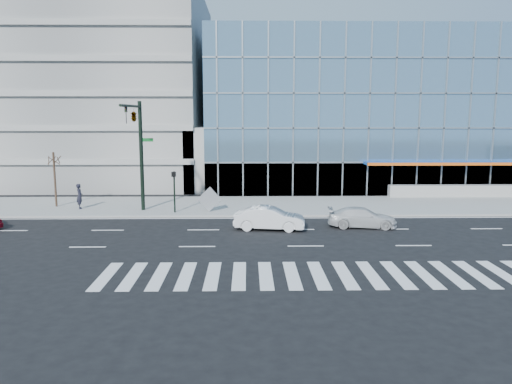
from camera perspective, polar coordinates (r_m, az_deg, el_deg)
The scene contains 13 objects.
ground at distance 31.70m, azimuth 4.87°, elevation -4.29°, with size 160.00×160.00×0.00m, color black.
sidewalk at distance 39.48m, azimuth 3.69°, elevation -1.54°, with size 120.00×8.00×0.15m, color gray.
theatre_building at distance 59.25m, azimuth 16.09°, elevation 8.84°, with size 42.00×26.00×15.00m, color #658DA9.
parking_garage at distance 59.19m, azimuth -17.82°, elevation 11.18°, with size 24.00×24.00×20.00m, color gray.
ramp_block at distance 48.95m, azimuth -4.27°, elevation 3.94°, with size 6.00×8.00×6.00m, color gray.
tower_backdrop at distance 105.54m, azimuth -16.49°, elevation 17.70°, with size 14.00×14.00×48.00m, color gray.
traffic_signal at distance 36.13m, azimuth -13.54°, elevation 6.99°, with size 1.14×5.74×8.00m.
ped_signal_post at distance 36.38m, azimuth -9.34°, elevation 0.76°, with size 0.30×0.33×3.00m.
street_tree_near at distance 41.10m, azimuth -22.12°, elevation 3.45°, with size 1.10×1.10×4.23m.
white_suv at distance 32.83m, azimuth 12.03°, elevation -2.87°, with size 1.78×4.37×1.27m, color silver.
white_sedan at distance 31.43m, azimuth 1.54°, elevation -3.01°, with size 1.54×4.43×1.46m, color white.
pedestrian at distance 39.80m, azimuth -19.51°, elevation -0.46°, with size 0.69×0.45×1.89m, color black.
tilted_panel at distance 36.51m, azimuth -5.34°, elevation -0.84°, with size 1.30×0.06×1.30m, color #A9A9A9.
Camera 1 is at (-3.22, -30.69, 7.22)m, focal length 35.00 mm.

